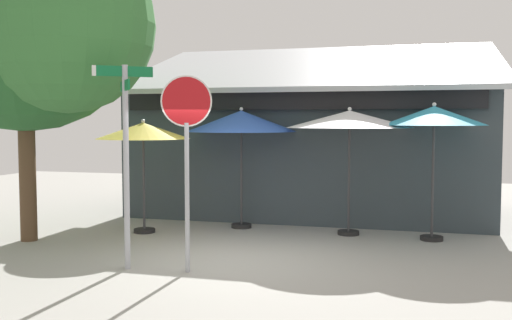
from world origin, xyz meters
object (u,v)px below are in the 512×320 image
(street_sign_post, at_px, (126,146))
(patio_umbrella_teal_far_right, at_px, (434,117))
(stop_sign, at_px, (187,136))
(patio_umbrella_mustard_left, at_px, (143,132))
(shade_tree, at_px, (32,11))
(patio_umbrella_ivory_right, at_px, (350,120))
(patio_umbrella_royal_blue_center, at_px, (241,122))

(street_sign_post, bearing_deg, patio_umbrella_teal_far_right, 37.30)
(stop_sign, bearing_deg, patio_umbrella_teal_far_right, 43.52)
(patio_umbrella_mustard_left, relative_size, patio_umbrella_teal_far_right, 0.88)
(street_sign_post, height_order, shade_tree, shade_tree)
(patio_umbrella_ivory_right, height_order, shade_tree, shade_tree)
(shade_tree, bearing_deg, patio_umbrella_mustard_left, 44.10)
(stop_sign, relative_size, patio_umbrella_ivory_right, 1.16)
(stop_sign, height_order, shade_tree, shade_tree)
(patio_umbrella_teal_far_right, bearing_deg, patio_umbrella_royal_blue_center, 175.40)
(street_sign_post, relative_size, stop_sign, 1.06)
(patio_umbrella_mustard_left, relative_size, patio_umbrella_ivory_right, 0.91)
(patio_umbrella_teal_far_right, bearing_deg, stop_sign, -136.48)
(stop_sign, height_order, patio_umbrella_ivory_right, stop_sign)
(street_sign_post, xyz_separation_m, patio_umbrella_royal_blue_center, (0.71, 3.89, 0.36))
(patio_umbrella_royal_blue_center, xyz_separation_m, shade_tree, (-3.31, -2.54, 2.07))
(stop_sign, bearing_deg, patio_umbrella_mustard_left, 126.99)
(street_sign_post, height_order, patio_umbrella_royal_blue_center, street_sign_post)
(street_sign_post, bearing_deg, patio_umbrella_ivory_right, 50.52)
(patio_umbrella_royal_blue_center, height_order, patio_umbrella_teal_far_right, patio_umbrella_teal_far_right)
(patio_umbrella_ivory_right, height_order, patio_umbrella_teal_far_right, patio_umbrella_teal_far_right)
(street_sign_post, xyz_separation_m, patio_umbrella_teal_far_right, (4.68, 3.57, 0.45))
(stop_sign, relative_size, shade_tree, 0.44)
(patio_umbrella_ivory_right, bearing_deg, patio_umbrella_teal_far_right, -4.85)
(street_sign_post, distance_m, stop_sign, 1.01)
(street_sign_post, relative_size, patio_umbrella_mustard_left, 1.35)
(stop_sign, distance_m, patio_umbrella_ivory_right, 4.19)
(patio_umbrella_mustard_left, xyz_separation_m, patio_umbrella_ivory_right, (4.13, 0.89, 0.25))
(patio_umbrella_royal_blue_center, relative_size, patio_umbrella_ivory_right, 1.00)
(stop_sign, relative_size, patio_umbrella_teal_far_right, 1.13)
(street_sign_post, distance_m, patio_umbrella_ivory_right, 4.82)
(street_sign_post, relative_size, patio_umbrella_royal_blue_center, 1.22)
(stop_sign, xyz_separation_m, patio_umbrella_ivory_right, (2.06, 3.64, 0.24))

